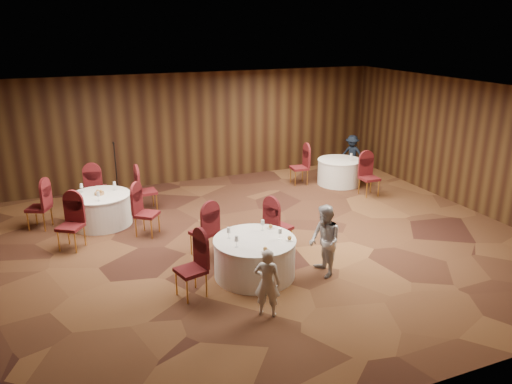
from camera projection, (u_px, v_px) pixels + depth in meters
name	position (u px, v px, depth m)	size (l,w,h in m)	color
ground	(251.00, 244.00, 10.75)	(12.00, 12.00, 0.00)	black
room_shell	(251.00, 156.00, 10.12)	(12.00, 12.00, 12.00)	silver
table_main	(255.00, 257.00, 9.31)	(1.54, 1.54, 0.74)	white
table_left	(101.00, 209.00, 11.71)	(1.42, 1.42, 0.74)	white
table_right	(339.00, 172.00, 14.68)	(1.28, 1.28, 0.74)	white
chairs_main	(227.00, 241.00, 9.68)	(2.86, 2.15, 1.00)	#3F0E0C
chairs_left	(101.00, 204.00, 11.67)	(3.15, 3.17, 1.00)	#3F0E0C
chairs_right	(333.00, 173.00, 14.15)	(1.85, 2.22, 1.00)	#3F0E0C
tabletop_main	(263.00, 234.00, 9.17)	(1.11, 1.05, 0.22)	silver
tabletop_left	(99.00, 191.00, 11.57)	(0.81, 0.85, 0.22)	silver
tabletop_right	(351.00, 155.00, 14.41)	(0.08, 0.08, 0.22)	silver
mic_stand	(118.00, 187.00, 12.90)	(0.24, 0.24, 1.68)	black
woman_a	(267.00, 283.00, 7.96)	(0.43, 0.28, 1.17)	silver
woman_b	(325.00, 241.00, 9.24)	(0.67, 0.52, 1.38)	#B0B0B5
man_c	(352.00, 154.00, 15.74)	(0.78, 0.45, 1.20)	black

